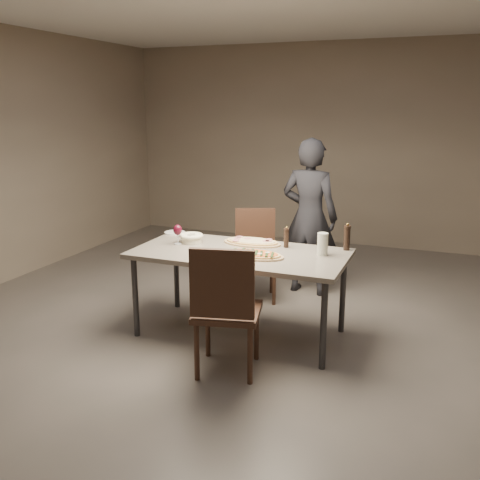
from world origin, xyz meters
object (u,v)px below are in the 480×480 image
at_px(ham_pizza, 252,242).
at_px(chair_far, 255,249).
at_px(zucchini_pizza, 254,255).
at_px(bread_basket, 191,237).
at_px(chair_near, 225,304).
at_px(dining_table, 240,258).
at_px(carafe, 323,244).
at_px(diner, 309,217).
at_px(pepper_mill_left, 286,238).

height_order(ham_pizza, chair_far, chair_far).
bearing_deg(zucchini_pizza, bread_basket, 171.30).
height_order(bread_basket, chair_near, chair_near).
bearing_deg(dining_table, zucchini_pizza, -32.06).
bearing_deg(bread_basket, zucchini_pizza, -18.33).
xyz_separation_m(zucchini_pizza, ham_pizza, (-0.16, 0.38, -0.00)).
height_order(dining_table, carafe, carafe).
xyz_separation_m(zucchini_pizza, bread_basket, (-0.69, 0.23, 0.03)).
bearing_deg(carafe, diner, 109.49).
distance_m(ham_pizza, bread_basket, 0.55).
bearing_deg(carafe, bread_basket, -178.90).
bearing_deg(chair_near, pepper_mill_left, 68.44).
relative_size(ham_pizza, diner, 0.32).
bearing_deg(carafe, chair_far, 137.59).
relative_size(pepper_mill_left, diner, 0.11).
height_order(chair_far, diner, diner).
xyz_separation_m(bread_basket, chair_far, (0.32, 0.82, -0.28)).
bearing_deg(ham_pizza, diner, 65.93).
bearing_deg(pepper_mill_left, diner, 93.01).
distance_m(bread_basket, diner, 1.40).
xyz_separation_m(chair_near, diner, (0.10, 2.01, 0.26)).
relative_size(ham_pizza, chair_far, 0.58).
bearing_deg(dining_table, chair_far, 102.13).
bearing_deg(chair_near, diner, 74.17).
bearing_deg(chair_near, chair_far, 89.63).
bearing_deg(pepper_mill_left, carafe, -19.68).
bearing_deg(diner, bread_basket, 60.67).
xyz_separation_m(ham_pizza, pepper_mill_left, (0.32, -0.01, 0.07)).
bearing_deg(chair_far, bread_basket, 46.42).
bearing_deg(diner, pepper_mill_left, 98.18).
relative_size(carafe, chair_far, 0.20).
bearing_deg(dining_table, chair_near, -76.51).
relative_size(dining_table, chair_near, 1.79).
xyz_separation_m(zucchini_pizza, chair_near, (0.01, -0.63, -0.20)).
height_order(pepper_mill_left, diner, diner).
bearing_deg(chair_near, bread_basket, 116.07).
bearing_deg(bread_basket, chair_far, 68.87).
bearing_deg(zucchini_pizza, ham_pizza, 122.11).
height_order(dining_table, zucchini_pizza, zucchini_pizza).
bearing_deg(zucchini_pizza, dining_table, 157.57).
distance_m(ham_pizza, pepper_mill_left, 0.33).
distance_m(chair_far, diner, 0.66).
bearing_deg(diner, ham_pizza, 80.25).
relative_size(ham_pizza, chair_near, 0.53).
bearing_deg(chair_far, carafe, 115.14).
height_order(dining_table, pepper_mill_left, pepper_mill_left).
relative_size(dining_table, zucchini_pizza, 3.56).
xyz_separation_m(zucchini_pizza, chair_far, (-0.37, 1.05, -0.25)).
height_order(ham_pizza, carafe, carafe).
distance_m(bread_basket, chair_near, 1.13).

